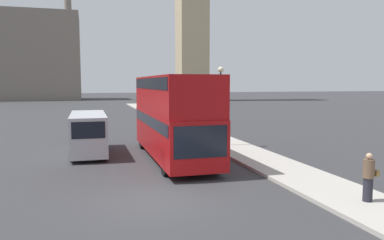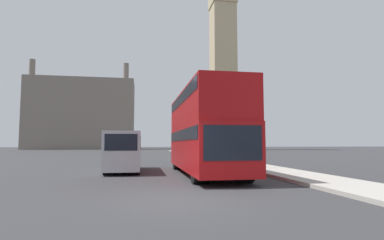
# 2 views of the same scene
# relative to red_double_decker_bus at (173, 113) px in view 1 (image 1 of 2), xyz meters

# --- Properties ---
(ground_plane) EXTENTS (300.00, 300.00, 0.00)m
(ground_plane) POSITION_rel_red_double_decker_bus_xyz_m (-2.09, -6.86, -2.45)
(ground_plane) COLOR #333335
(sidewalk_strip) EXTENTS (2.80, 120.00, 0.15)m
(sidewalk_strip) POSITION_rel_red_double_decker_bus_xyz_m (4.31, -6.86, -2.37)
(sidewalk_strip) COLOR #ADA89E
(sidewalk_strip) RESTS_ON ground_plane
(building_block_distant) EXTENTS (30.67, 13.63, 25.60)m
(building_block_distant) POSITION_rel_red_double_decker_bus_xyz_m (-21.13, 79.76, 8.08)
(building_block_distant) COLOR slate
(building_block_distant) RESTS_ON ground_plane
(red_double_decker_bus) EXTENTS (2.61, 10.26, 4.42)m
(red_double_decker_bus) POSITION_rel_red_double_decker_bus_xyz_m (0.00, 0.00, 0.00)
(red_double_decker_bus) COLOR #A80F11
(red_double_decker_bus) RESTS_ON ground_plane
(white_van) EXTENTS (1.95, 5.86, 2.32)m
(white_van) POSITION_rel_red_double_decker_bus_xyz_m (-4.37, 2.54, -1.20)
(white_van) COLOR #B2B7BC
(white_van) RESTS_ON ground_plane
(pedestrian) EXTENTS (0.52, 0.36, 1.63)m
(pedestrian) POSITION_rel_red_double_decker_bus_xyz_m (4.50, -9.38, -1.49)
(pedestrian) COLOR #23232D
(pedestrian) RESTS_ON sidewalk_strip
(street_lamp) EXTENTS (0.36, 0.36, 4.93)m
(street_lamp) POSITION_rel_red_double_decker_bus_xyz_m (3.66, 2.60, 1.01)
(street_lamp) COLOR #38383D
(street_lamp) RESTS_ON sidewalk_strip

